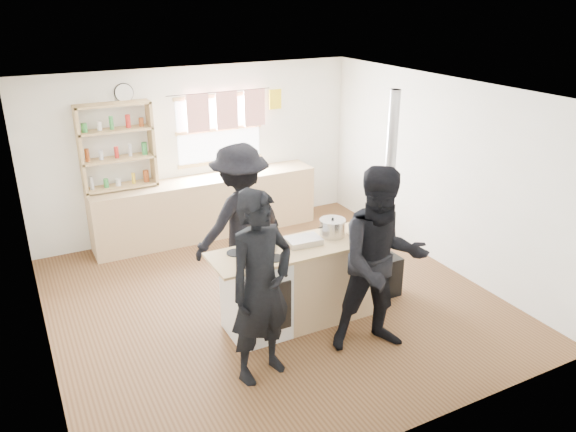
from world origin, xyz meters
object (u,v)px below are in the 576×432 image
object	(u,v)px
flue_heater	(385,245)
person_far	(241,221)
thermos	(250,163)
roast_tray	(303,240)
cooking_island	(305,282)
skillet_greens	(253,257)
stockpot_counter	(332,228)
person_near_left	(261,287)
stockpot_stove	(267,243)
person_near_right	(381,262)
bread_board	(361,231)

from	to	relation	value
flue_heater	person_far	bearing A→B (deg)	150.55
thermos	roast_tray	distance (m)	2.80
cooking_island	skillet_greens	world-z (taller)	skillet_greens
cooking_island	stockpot_counter	bearing A→B (deg)	10.40
stockpot_counter	person_far	xyz separation A→B (m)	(-0.75, 0.86, -0.09)
thermos	person_far	size ratio (longest dim) A/B	0.15
skillet_greens	person_near_left	xyz separation A→B (m)	(-0.19, -0.60, -0.01)
stockpot_stove	person_near_right	bearing A→B (deg)	-45.74
skillet_greens	thermos	bearing A→B (deg)	66.52
thermos	stockpot_stove	world-z (taller)	thermos
stockpot_counter	bread_board	distance (m)	0.33
person_near_left	person_far	world-z (taller)	person_near_left
stockpot_stove	flue_heater	bearing A→B (deg)	0.05
skillet_greens	bread_board	xyz separation A→B (m)	(1.33, 0.00, 0.02)
bread_board	skillet_greens	bearing A→B (deg)	-179.99
stockpot_counter	stockpot_stove	bearing A→B (deg)	179.75
person_far	flue_heater	bearing A→B (deg)	136.91
thermos	person_far	world-z (taller)	person_far
stockpot_counter	person_far	distance (m)	1.14
stockpot_counter	bread_board	xyz separation A→B (m)	(0.30, -0.14, -0.05)
thermos	person_near_right	distance (m)	3.57
roast_tray	person_near_right	size ratio (longest dim) A/B	0.20
skillet_greens	person_near_right	size ratio (longest dim) A/B	0.23
thermos	bread_board	size ratio (longest dim) A/B	0.96
stockpot_stove	thermos	bearing A→B (deg)	69.58
roast_tray	person_near_left	xyz separation A→B (m)	(-0.83, -0.70, -0.02)
flue_heater	thermos	bearing A→B (deg)	101.73
thermos	cooking_island	size ratio (longest dim) A/B	0.14
roast_tray	bread_board	world-z (taller)	bread_board
person_near_left	stockpot_stove	bearing A→B (deg)	46.76
cooking_island	stockpot_stove	bearing A→B (deg)	169.89
skillet_greens	person_near_right	world-z (taller)	person_near_right
flue_heater	person_near_left	size ratio (longest dim) A/B	1.32
person_near_left	roast_tray	bearing A→B (deg)	26.03
cooking_island	skillet_greens	size ratio (longest dim) A/B	4.34
person_near_right	person_far	bearing A→B (deg)	131.77
cooking_island	stockpot_stove	distance (m)	0.69
cooking_island	stockpot_stove	size ratio (longest dim) A/B	8.50
cooking_island	flue_heater	size ratio (longest dim) A/B	0.79
stockpot_counter	flue_heater	xyz separation A→B (m)	(0.75, 0.00, -0.38)
bread_board	person_near_right	xyz separation A→B (m)	(-0.26, -0.73, -0.00)
stockpot_stove	stockpot_counter	xyz separation A→B (m)	(0.81, -0.00, 0.02)
cooking_island	roast_tray	bearing A→B (deg)	95.93
bread_board	flue_heater	distance (m)	0.58
stockpot_counter	person_near_left	world-z (taller)	person_near_left
skillet_greens	stockpot_counter	size ratio (longest dim) A/B	1.54
bread_board	person_near_right	world-z (taller)	person_near_right
thermos	cooking_island	distance (m)	2.89
skillet_greens	roast_tray	world-z (taller)	roast_tray
skillet_greens	person_far	world-z (taller)	person_far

